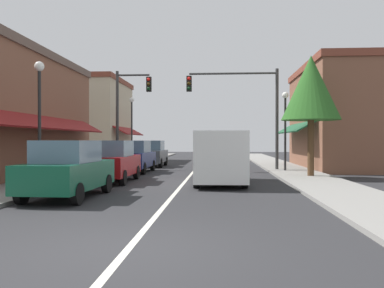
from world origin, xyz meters
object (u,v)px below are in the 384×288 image
traffic_signal_mast_arm (246,101)px  parked_car_nearest_left (68,170)px  traffic_signal_left_corner (128,106)px  street_lamp_left_near (39,103)px  parked_car_second_left (112,161)px  parked_car_third_left (134,157)px  van_in_lane (220,156)px  parked_car_far_left (152,154)px  tree_right_near (311,88)px  street_lamp_right_mid (285,118)px  street_lamp_left_far (132,119)px

traffic_signal_mast_arm → parked_car_nearest_left: bearing=-117.8°
traffic_signal_mast_arm → traffic_signal_left_corner: size_ratio=0.98×
parked_car_nearest_left → street_lamp_left_near: (-1.99, 2.42, 2.28)m
parked_car_second_left → parked_car_third_left: 5.31m
traffic_signal_left_corner → street_lamp_left_near: traffic_signal_left_corner is taller
parked_car_nearest_left → van_in_lane: size_ratio=0.79×
parked_car_nearest_left → parked_car_far_left: (0.02, 15.40, 0.00)m
parked_car_nearest_left → van_in_lane: 6.48m
traffic_signal_mast_arm → tree_right_near: traffic_signal_mast_arm is taller
parked_car_second_left → traffic_signal_mast_arm: size_ratio=0.69×
traffic_signal_left_corner → street_lamp_right_mid: size_ratio=1.35×
parked_car_second_left → street_lamp_right_mid: street_lamp_right_mid is taller
traffic_signal_left_corner → tree_right_near: size_ratio=1.05×
parked_car_second_left → tree_right_near: 9.75m
van_in_lane → traffic_signal_mast_arm: size_ratio=0.88×
parked_car_nearest_left → street_lamp_left_near: 3.88m
van_in_lane → traffic_signal_left_corner: size_ratio=0.86×
parked_car_second_left → street_lamp_left_near: (-2.04, -2.48, 2.28)m
parked_car_far_left → traffic_signal_left_corner: bearing=-109.9°
parked_car_third_left → street_lamp_right_mid: size_ratio=0.92×
tree_right_near → parked_car_third_left: bearing=161.9°
parked_car_third_left → parked_car_far_left: bearing=89.6°
street_lamp_left_far → parked_car_second_left: bearing=-81.3°
parked_car_far_left → traffic_signal_left_corner: (-1.01, -2.83, 3.01)m
parked_car_far_left → parked_car_second_left: bearing=-90.0°
street_lamp_left_near → street_lamp_right_mid: street_lamp_left_near is taller
street_lamp_left_far → street_lamp_right_mid: bearing=-37.7°
traffic_signal_mast_arm → traffic_signal_left_corner: bearing=172.6°
parked_car_third_left → traffic_signal_mast_arm: traffic_signal_mast_arm is taller
parked_car_nearest_left → parked_car_third_left: 10.22m
van_in_lane → traffic_signal_mast_arm: (1.51, 7.12, 2.90)m
street_lamp_right_mid → street_lamp_left_far: bearing=142.3°
parked_car_second_left → traffic_signal_left_corner: size_ratio=0.68×
parked_car_far_left → street_lamp_right_mid: bearing=-29.9°
parked_car_third_left → street_lamp_left_near: 8.34m
parked_car_second_left → parked_car_far_left: (-0.04, 10.49, 0.00)m
street_lamp_left_far → tree_right_near: bearing=-46.1°
van_in_lane → traffic_signal_left_corner: traffic_signal_left_corner is taller
traffic_signal_mast_arm → tree_right_near: (2.76, -4.37, 0.16)m
street_lamp_right_mid → traffic_signal_left_corner: bearing=168.5°
van_in_lane → tree_right_near: tree_right_near is taller
street_lamp_left_near → street_lamp_right_mid: (10.24, 8.27, -0.13)m
parked_car_nearest_left → parked_car_third_left: size_ratio=1.00×
tree_right_near → van_in_lane: bearing=-147.2°
parked_car_second_left → tree_right_near: tree_right_near is taller
traffic_signal_left_corner → tree_right_near: traffic_signal_left_corner is taller
traffic_signal_mast_arm → street_lamp_left_far: bearing=139.5°
parked_car_far_left → parked_car_third_left: bearing=-91.5°
parked_car_far_left → traffic_signal_mast_arm: (6.13, -3.75, 3.17)m
tree_right_near → street_lamp_left_near: bearing=-156.0°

